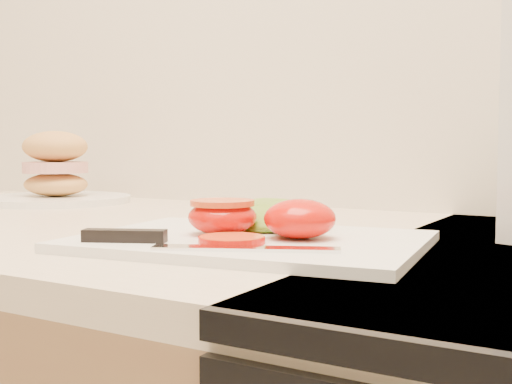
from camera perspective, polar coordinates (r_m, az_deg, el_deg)
The scene contains 7 objects.
cutting_board at distance 0.66m, azimuth -0.44°, elevation -4.41°, with size 0.34×0.25×0.01m, color silver.
tomato_half_dome at distance 0.64m, azimuth 3.92°, elevation -2.38°, with size 0.07×0.07×0.04m, color red.
tomato_half_cut at distance 0.67m, azimuth -3.00°, elevation -2.09°, with size 0.07×0.07×0.04m.
tomato_slice_0 at distance 0.61m, azimuth -2.18°, elevation -4.26°, with size 0.06×0.06×0.01m, color orange.
lettuce_leaf_0 at distance 0.72m, azimuth 0.78°, elevation -2.12°, with size 0.15×0.10×0.03m, color olive.
knife at distance 0.60m, azimuth -7.68°, elevation -4.29°, with size 0.25×0.09×0.01m.
sandwich_plate at distance 1.22m, azimuth -17.38°, elevation 1.33°, with size 0.27×0.27×0.13m.
Camera 1 is at (0.40, 1.02, 1.03)m, focal length 45.00 mm.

